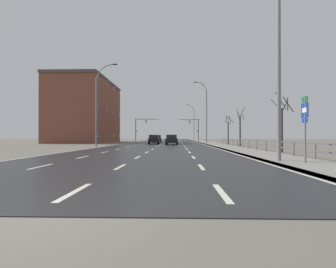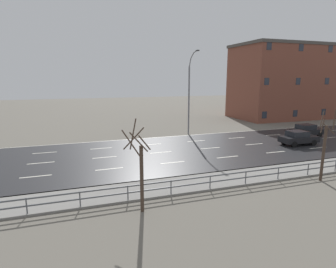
{
  "view_description": "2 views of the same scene",
  "coord_description": "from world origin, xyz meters",
  "px_view_note": "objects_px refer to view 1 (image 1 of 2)",
  "views": [
    {
      "loc": [
        2.43,
        -4.55,
        1.36
      ],
      "look_at": [
        0.44,
        60.59,
        1.85
      ],
      "focal_mm": 29.63,
      "sensor_mm": 36.0,
      "label": 1
    },
    {
      "loc": [
        25.05,
        15.93,
        7.18
      ],
      "look_at": [
        0.0,
        24.35,
        1.82
      ],
      "focal_mm": 29.51,
      "sensor_mm": 36.0,
      "label": 2
    }
  ],
  "objects_px": {
    "street_lamp_distant": "(194,123)",
    "brick_building": "(86,112)",
    "car_near_right": "(154,139)",
    "street_lamp_midground": "(206,113)",
    "traffic_signal_right": "(195,126)",
    "street_lamp_left_bank": "(98,106)",
    "traffic_signal_left": "(140,126)",
    "car_far_right": "(172,140)",
    "car_distant": "(157,139)",
    "street_lamp_foreground": "(276,62)",
    "highway_sign": "(305,121)"
  },
  "relations": [
    {
      "from": "street_lamp_midground",
      "to": "highway_sign",
      "type": "distance_m",
      "value": 34.87
    },
    {
      "from": "car_near_right",
      "to": "brick_building",
      "type": "xyz_separation_m",
      "value": [
        -15.3,
        10.74,
        5.74
      ]
    },
    {
      "from": "street_lamp_left_bank",
      "to": "street_lamp_distant",
      "type": "bearing_deg",
      "value": 72.48
    },
    {
      "from": "street_lamp_foreground",
      "to": "street_lamp_left_bank",
      "type": "height_order",
      "value": "street_lamp_left_bank"
    },
    {
      "from": "highway_sign",
      "to": "car_near_right",
      "type": "distance_m",
      "value": 36.03
    },
    {
      "from": "car_far_right",
      "to": "brick_building",
      "type": "xyz_separation_m",
      "value": [
        -18.47,
        15.02,
        5.74
      ]
    },
    {
      "from": "street_lamp_foreground",
      "to": "street_lamp_midground",
      "type": "distance_m",
      "value": 33.61
    },
    {
      "from": "street_lamp_midground",
      "to": "street_lamp_distant",
      "type": "xyz_separation_m",
      "value": [
        -0.02,
        33.61,
        -0.09
      ]
    },
    {
      "from": "car_near_right",
      "to": "brick_building",
      "type": "relative_size",
      "value": 0.2
    },
    {
      "from": "street_lamp_distant",
      "to": "highway_sign",
      "type": "relative_size",
      "value": 3.31
    },
    {
      "from": "street_lamp_left_bank",
      "to": "car_distant",
      "type": "relative_size",
      "value": 2.49
    },
    {
      "from": "street_lamp_midground",
      "to": "car_far_right",
      "type": "relative_size",
      "value": 2.58
    },
    {
      "from": "traffic_signal_right",
      "to": "car_distant",
      "type": "bearing_deg",
      "value": -134.43
    },
    {
      "from": "traffic_signal_right",
      "to": "car_near_right",
      "type": "distance_m",
      "value": 23.29
    },
    {
      "from": "street_lamp_foreground",
      "to": "car_near_right",
      "type": "distance_m",
      "value": 34.97
    },
    {
      "from": "street_lamp_foreground",
      "to": "highway_sign",
      "type": "bearing_deg",
      "value": -49.0
    },
    {
      "from": "car_near_right",
      "to": "brick_building",
      "type": "bearing_deg",
      "value": 143.04
    },
    {
      "from": "traffic_signal_right",
      "to": "car_near_right",
      "type": "xyz_separation_m",
      "value": [
        -8.48,
        -21.49,
        -2.95
      ]
    },
    {
      "from": "street_lamp_left_bank",
      "to": "car_near_right",
      "type": "distance_m",
      "value": 15.25
    },
    {
      "from": "traffic_signal_right",
      "to": "car_near_right",
      "type": "height_order",
      "value": "traffic_signal_right"
    },
    {
      "from": "highway_sign",
      "to": "car_near_right",
      "type": "height_order",
      "value": "highway_sign"
    },
    {
      "from": "highway_sign",
      "to": "car_near_right",
      "type": "relative_size",
      "value": 0.77
    },
    {
      "from": "street_lamp_distant",
      "to": "brick_building",
      "type": "distance_m",
      "value": 33.38
    },
    {
      "from": "car_distant",
      "to": "car_near_right",
      "type": "relative_size",
      "value": 1.01
    },
    {
      "from": "street_lamp_foreground",
      "to": "brick_building",
      "type": "xyz_separation_m",
      "value": [
        -24.21,
        44.28,
        1.45
      ]
    },
    {
      "from": "car_near_right",
      "to": "street_lamp_midground",
      "type": "bearing_deg",
      "value": -1.46
    },
    {
      "from": "street_lamp_distant",
      "to": "street_lamp_left_bank",
      "type": "height_order",
      "value": "street_lamp_distant"
    },
    {
      "from": "traffic_signal_left",
      "to": "car_near_right",
      "type": "height_order",
      "value": "traffic_signal_left"
    },
    {
      "from": "car_distant",
      "to": "street_lamp_distant",
      "type": "bearing_deg",
      "value": 63.72
    },
    {
      "from": "street_lamp_distant",
      "to": "car_far_right",
      "type": "bearing_deg",
      "value": -98.6
    },
    {
      "from": "car_far_right",
      "to": "street_lamp_left_bank",
      "type": "bearing_deg",
      "value": -133.1
    },
    {
      "from": "street_lamp_left_bank",
      "to": "traffic_signal_left",
      "type": "bearing_deg",
      "value": 88.92
    },
    {
      "from": "car_far_right",
      "to": "street_lamp_midground",
      "type": "bearing_deg",
      "value": 38.96
    },
    {
      "from": "street_lamp_foreground",
      "to": "car_far_right",
      "type": "relative_size",
      "value": 2.5
    },
    {
      "from": "street_lamp_distant",
      "to": "street_lamp_foreground",
      "type": "bearing_deg",
      "value": -90.01
    },
    {
      "from": "traffic_signal_left",
      "to": "car_far_right",
      "type": "height_order",
      "value": "traffic_signal_left"
    },
    {
      "from": "street_lamp_distant",
      "to": "car_far_right",
      "type": "relative_size",
      "value": 2.55
    },
    {
      "from": "traffic_signal_right",
      "to": "brick_building",
      "type": "height_order",
      "value": "brick_building"
    },
    {
      "from": "street_lamp_midground",
      "to": "brick_building",
      "type": "height_order",
      "value": "brick_building"
    },
    {
      "from": "street_lamp_foreground",
      "to": "brick_building",
      "type": "height_order",
      "value": "brick_building"
    },
    {
      "from": "street_lamp_foreground",
      "to": "street_lamp_left_bank",
      "type": "distance_m",
      "value": 25.04
    },
    {
      "from": "car_far_right",
      "to": "car_near_right",
      "type": "bearing_deg",
      "value": 128.5
    },
    {
      "from": "street_lamp_foreground",
      "to": "traffic_signal_left",
      "type": "relative_size",
      "value": 1.74
    },
    {
      "from": "traffic_signal_left",
      "to": "street_lamp_foreground",
      "type": "bearing_deg",
      "value": -75.75
    },
    {
      "from": "highway_sign",
      "to": "car_far_right",
      "type": "bearing_deg",
      "value": 102.42
    },
    {
      "from": "car_distant",
      "to": "brick_building",
      "type": "height_order",
      "value": "brick_building"
    },
    {
      "from": "street_lamp_foreground",
      "to": "street_lamp_left_bank",
      "type": "xyz_separation_m",
      "value": [
        -14.85,
        20.17,
        -0.02
      ]
    },
    {
      "from": "traffic_signal_left",
      "to": "car_near_right",
      "type": "relative_size",
      "value": 1.44
    },
    {
      "from": "highway_sign",
      "to": "car_far_right",
      "type": "height_order",
      "value": "highway_sign"
    },
    {
      "from": "car_far_right",
      "to": "car_near_right",
      "type": "relative_size",
      "value": 1.0
    }
  ]
}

